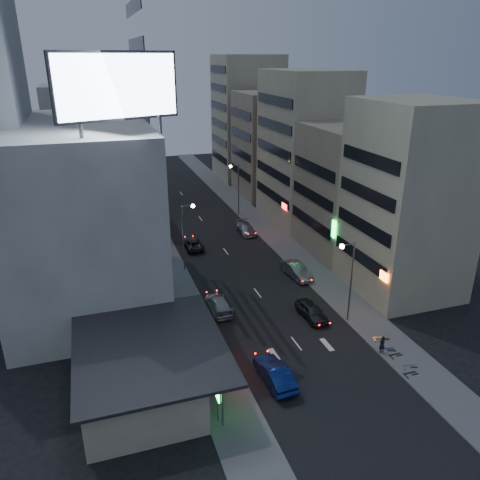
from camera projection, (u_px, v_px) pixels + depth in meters
name	position (u px, v px, depth m)	size (l,w,h in m)	color
ground	(317.00, 370.00, 38.01)	(180.00, 180.00, 0.00)	black
sidewalk_left	(160.00, 247.00, 62.16)	(4.00, 120.00, 0.12)	#4C4C4F
sidewalk_right	(271.00, 234.00, 66.80)	(4.00, 120.00, 0.12)	#4C4C4F
food_court	(139.00, 369.00, 35.01)	(11.00, 13.00, 3.88)	#B0A48A
white_building	(81.00, 212.00, 47.42)	(14.00, 24.00, 18.00)	beige
shophouse_near	(408.00, 200.00, 47.94)	(10.00, 11.00, 20.00)	#B0A48A
shophouse_mid	(352.00, 190.00, 58.98)	(11.00, 12.00, 16.00)	gray
shophouse_far	(305.00, 148.00, 69.21)	(10.00, 14.00, 22.00)	#B0A48A
far_left_a	(89.00, 155.00, 69.57)	(11.00, 10.00, 20.00)	beige
far_left_b	(86.00, 155.00, 81.83)	(12.00, 10.00, 15.00)	gray
far_right_a	(270.00, 145.00, 83.34)	(11.00, 12.00, 18.00)	gray
far_right_b	(247.00, 118.00, 94.75)	(12.00, 12.00, 24.00)	#B0A48A
billboard	(118.00, 87.00, 35.06)	(9.52, 3.75, 6.20)	#595B60
street_lamp_right_near	(348.00, 271.00, 43.04)	(1.60, 0.44, 8.02)	#595B60
street_lamp_left	(186.00, 228.00, 53.75)	(1.60, 0.44, 8.02)	#595B60
street_lamp_right_far	(236.00, 182.00, 73.07)	(1.60, 0.44, 8.02)	#595B60
parked_car_right_near	(312.00, 311.00, 45.33)	(1.78, 4.43, 1.51)	#2A2A2F
parked_car_right_mid	(296.00, 270.00, 53.77)	(1.72, 4.94, 1.63)	gray
parked_car_left	(193.00, 244.00, 61.72)	(2.20, 4.77, 1.32)	#232226
parked_car_right_far	(246.00, 228.00, 67.02)	(2.02, 4.97, 1.44)	#989BA0
road_car_blue	(275.00, 373.00, 36.34)	(1.75, 5.01, 1.65)	navy
road_car_silver	(218.00, 304.00, 46.69)	(2.05, 5.05, 1.47)	#989B9F
person	(382.00, 344.00, 39.84)	(0.58, 0.38, 1.59)	black
scooter_black_a	(416.00, 365.00, 37.57)	(1.75, 0.58, 1.07)	black
scooter_silver_a	(417.00, 359.00, 38.33)	(1.71, 0.57, 1.04)	gray
scooter_blue	(395.00, 342.00, 40.49)	(2.00, 0.67, 1.22)	navy
scooter_black_b	(400.00, 347.00, 39.92)	(1.71, 0.57, 1.05)	black
scooter_silver_b	(388.00, 331.00, 42.12)	(2.05, 0.68, 1.25)	#919398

